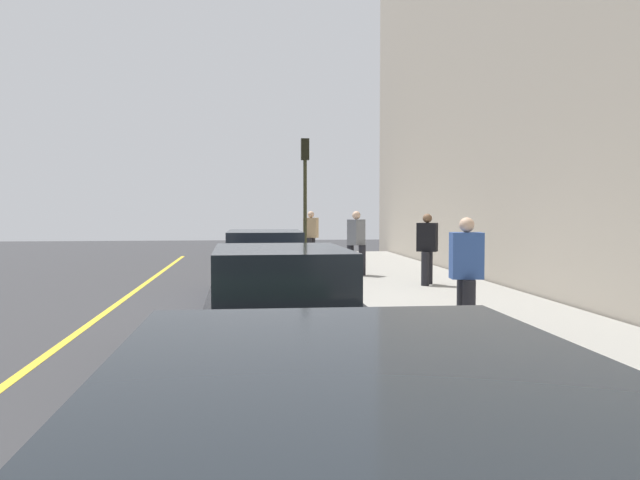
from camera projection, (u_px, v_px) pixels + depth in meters
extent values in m
plane|color=#333335|center=(270.00, 302.00, 13.83)|extent=(56.00, 56.00, 0.00)
cube|color=gray|center=(421.00, 296.00, 14.19)|extent=(28.00, 4.60, 0.15)
cube|color=gold|center=(116.00, 305.00, 13.47)|extent=(28.00, 0.14, 0.01)
cube|color=black|center=(362.00, 457.00, 2.03)|extent=(2.27, 1.61, 0.60)
cylinder|color=black|center=(216.00, 322.00, 9.55)|extent=(0.64, 0.23, 0.64)
cylinder|color=black|center=(329.00, 320.00, 9.76)|extent=(0.64, 0.23, 0.64)
cylinder|color=black|center=(208.00, 370.00, 6.72)|extent=(0.64, 0.23, 0.64)
cylinder|color=black|center=(367.00, 365.00, 6.94)|extent=(0.64, 0.23, 0.64)
cube|color=black|center=(279.00, 319.00, 8.23)|extent=(4.64, 1.88, 0.64)
cube|color=black|center=(280.00, 272.00, 7.97)|extent=(2.42, 1.64, 0.60)
cylinder|color=black|center=(230.00, 277.00, 15.85)|extent=(0.64, 0.23, 0.64)
cylinder|color=black|center=(298.00, 277.00, 16.01)|extent=(0.64, 0.23, 0.64)
cylinder|color=black|center=(224.00, 292.00, 13.09)|extent=(0.64, 0.23, 0.64)
cylinder|color=black|center=(307.00, 291.00, 13.26)|extent=(0.64, 0.23, 0.64)
cube|color=navy|center=(265.00, 271.00, 14.54)|extent=(4.50, 1.86, 0.64)
cube|color=black|center=(265.00, 244.00, 14.29)|extent=(2.35, 1.63, 0.60)
cylinder|color=black|center=(429.00, 267.00, 15.90)|extent=(0.19, 0.19, 0.81)
cylinder|color=black|center=(425.00, 269.00, 15.55)|extent=(0.19, 0.19, 0.81)
cube|color=black|center=(427.00, 237.00, 15.69)|extent=(0.48, 0.55, 0.69)
sphere|color=brown|center=(427.00, 218.00, 15.67)|extent=(0.23, 0.23, 0.23)
cylinder|color=black|center=(469.00, 308.00, 9.44)|extent=(0.19, 0.19, 0.81)
cylinder|color=black|center=(463.00, 304.00, 9.81)|extent=(0.19, 0.19, 0.81)
cube|color=#335193|center=(466.00, 256.00, 9.59)|extent=(0.34, 0.49, 0.69)
sphere|color=#D8AD8C|center=(467.00, 225.00, 9.57)|extent=(0.22, 0.22, 0.22)
cylinder|color=black|center=(313.00, 249.00, 23.03)|extent=(0.19, 0.19, 0.83)
cylinder|color=black|center=(309.00, 250.00, 22.66)|extent=(0.19, 0.19, 0.83)
cube|color=tan|center=(311.00, 228.00, 22.81)|extent=(0.47, 0.56, 0.71)
sphere|color=#D8AD8C|center=(311.00, 214.00, 22.79)|extent=(0.23, 0.23, 0.23)
cylinder|color=black|center=(362.00, 260.00, 17.99)|extent=(0.20, 0.20, 0.84)
cylinder|color=black|center=(350.00, 260.00, 18.22)|extent=(0.20, 0.20, 0.84)
cube|color=slate|center=(356.00, 232.00, 18.07)|extent=(0.56, 0.55, 0.71)
sphere|color=#D8AD8C|center=(356.00, 215.00, 18.05)|extent=(0.23, 0.23, 0.23)
cylinder|color=#2D2D19|center=(305.00, 213.00, 21.37)|extent=(0.12, 0.12, 3.46)
cube|color=black|center=(305.00, 149.00, 21.27)|extent=(0.26, 0.26, 0.70)
sphere|color=red|center=(305.00, 143.00, 21.41)|extent=(0.14, 0.14, 0.14)
sphere|color=orange|center=(305.00, 150.00, 21.42)|extent=(0.14, 0.14, 0.14)
sphere|color=green|center=(305.00, 157.00, 21.43)|extent=(0.14, 0.14, 0.14)
cube|color=black|center=(315.00, 253.00, 23.32)|extent=(0.34, 0.22, 0.52)
cylinder|color=#4C4C4C|center=(315.00, 241.00, 23.29)|extent=(0.03, 0.03, 0.36)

